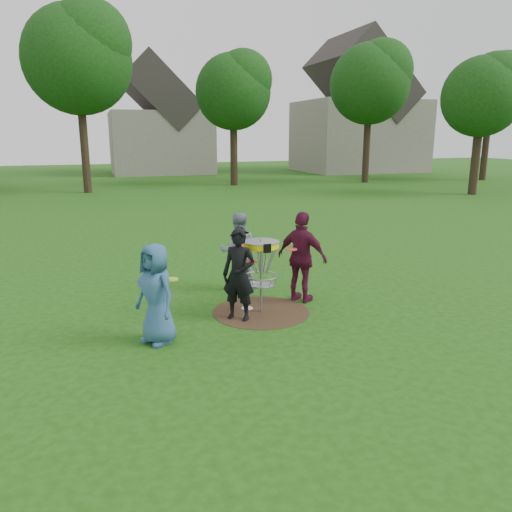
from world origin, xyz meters
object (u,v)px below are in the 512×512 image
object	(u,v)px
player_blue	(156,294)
player_maroon	(302,257)
player_grey	(238,251)
disc_golf_basket	(261,259)
player_black	(239,275)

from	to	relation	value
player_blue	player_maroon	xyz separation A→B (m)	(2.94, 1.13, 0.09)
player_grey	disc_golf_basket	world-z (taller)	player_grey
player_blue	player_maroon	bearing A→B (deg)	80.01
player_blue	player_grey	size ratio (longest dim) A/B	0.98
player_blue	disc_golf_basket	size ratio (longest dim) A/B	1.16
player_black	player_grey	distance (m)	1.83
player_maroon	disc_golf_basket	distance (m)	1.02
player_maroon	disc_golf_basket	xyz separation A→B (m)	(-0.95, -0.34, 0.13)
disc_golf_basket	player_grey	bearing A→B (deg)	89.41
player_maroon	player_blue	bearing A→B (deg)	73.00
player_black	player_grey	world-z (taller)	same
player_blue	player_grey	distance (m)	3.08
player_black	player_maroon	bearing A→B (deg)	59.36
player_blue	player_maroon	distance (m)	3.15
player_black	player_maroon	size ratio (longest dim) A/B	0.92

